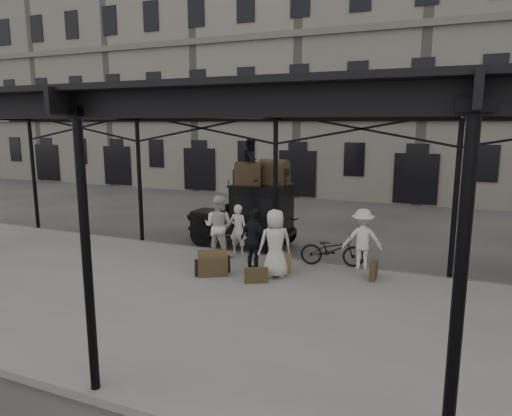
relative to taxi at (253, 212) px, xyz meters
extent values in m
plane|color=#383533|center=(1.29, -3.30, -1.20)|extent=(120.00, 120.00, 0.00)
cube|color=slate|center=(1.29, -5.30, -1.13)|extent=(28.00, 8.00, 0.15)
cylinder|color=black|center=(-8.71, -1.30, 0.95)|extent=(0.14, 0.14, 4.30)
cylinder|color=black|center=(1.29, -1.30, 0.95)|extent=(0.14, 0.14, 4.30)
cylinder|color=black|center=(1.29, -9.10, 0.95)|extent=(0.14, 0.14, 4.30)
cube|color=black|center=(1.29, -1.30, 3.28)|extent=(22.00, 0.10, 0.45)
cube|color=black|center=(1.29, -9.10, 3.28)|extent=(22.00, 0.10, 0.45)
cube|color=black|center=(1.29, -5.00, 3.45)|extent=(22.50, 9.00, 0.08)
cube|color=silver|center=(1.29, -5.00, 3.52)|extent=(18.00, 7.00, 0.04)
cube|color=slate|center=(1.29, 14.70, 5.80)|extent=(64.00, 8.00, 14.00)
cylinder|color=black|center=(-1.68, -0.72, -0.80)|extent=(0.80, 0.10, 0.80)
cylinder|color=black|center=(-1.68, 0.72, -0.80)|extent=(0.80, 0.10, 0.80)
cylinder|color=black|center=(0.92, -0.72, -0.80)|extent=(0.80, 0.10, 0.80)
cylinder|color=black|center=(0.92, 0.72, -0.80)|extent=(0.80, 0.10, 0.80)
cube|color=black|center=(-0.43, 0.00, -0.65)|extent=(3.60, 1.25, 0.12)
cube|color=black|center=(-1.78, 0.00, -0.35)|extent=(0.90, 1.00, 0.55)
cube|color=black|center=(-2.25, 0.00, -0.35)|extent=(0.06, 0.70, 0.55)
cube|color=black|center=(-0.98, 0.00, -0.25)|extent=(0.70, 1.30, 0.10)
cube|color=black|center=(0.32, 0.00, 0.15)|extent=(1.80, 1.45, 1.55)
cube|color=black|center=(0.32, -0.73, 0.35)|extent=(1.40, 0.02, 0.60)
cube|color=black|center=(0.32, 0.00, 0.95)|extent=(1.90, 1.55, 0.06)
imported|color=silver|center=(0.14, -1.50, -0.26)|extent=(0.58, 0.38, 1.58)
imported|color=beige|center=(-0.28, -2.03, -0.09)|extent=(0.95, 0.76, 1.92)
imported|color=beige|center=(1.98, -3.09, -0.14)|extent=(1.07, 1.00, 1.83)
imported|color=black|center=(1.33, -2.96, -0.16)|extent=(1.14, 0.81, 1.80)
imported|color=silver|center=(3.98, -1.50, -0.19)|extent=(1.25, 0.95, 1.72)
imported|color=black|center=(3.15, -1.55, -0.58)|extent=(1.90, 0.99, 0.95)
imported|color=black|center=(-0.03, -0.10, 1.74)|extent=(0.63, 0.78, 1.52)
cube|color=olive|center=(1.96, -2.66, -0.80)|extent=(0.73, 0.65, 0.50)
cube|color=#483921|center=(4.44, -2.25, -0.83)|extent=(0.16, 0.60, 0.45)
cube|color=#483921|center=(1.71, -3.75, -0.85)|extent=(0.60, 0.42, 0.40)
camera|label=1|loc=(6.12, -14.05, 2.98)|focal=32.00mm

